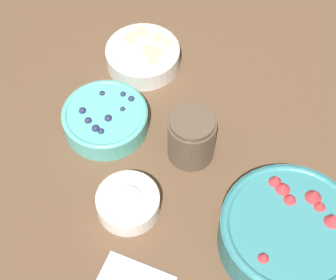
{
  "coord_description": "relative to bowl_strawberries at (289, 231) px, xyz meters",
  "views": [
    {
      "loc": [
        -0.33,
        0.47,
        0.95
      ],
      "look_at": [
        0.06,
        -0.01,
        0.05
      ],
      "focal_mm": 60.0,
      "sensor_mm": 36.0,
      "label": 1
    }
  ],
  "objects": [
    {
      "name": "ground_plane",
      "position": [
        0.23,
        -0.01,
        -0.05
      ],
      "size": [
        4.0,
        4.0,
        0.0
      ],
      "primitive_type": "plane",
      "color": "brown"
    },
    {
      "name": "bowl_cream",
      "position": [
        0.27,
        0.13,
        -0.02
      ],
      "size": [
        0.12,
        0.12,
        0.05
      ],
      "color": "white",
      "rests_on": "ground_plane"
    },
    {
      "name": "bowl_bananas",
      "position": [
        0.48,
        -0.17,
        -0.02
      ],
      "size": [
        0.16,
        0.16,
        0.05
      ],
      "color": "silver",
      "rests_on": "ground_plane"
    },
    {
      "name": "bowl_blueberries",
      "position": [
        0.43,
        0.01,
        -0.02
      ],
      "size": [
        0.18,
        0.18,
        0.05
      ],
      "color": "#56B7A8",
      "rests_on": "ground_plane"
    },
    {
      "name": "bowl_strawberries",
      "position": [
        0.0,
        0.0,
        0.0
      ],
      "size": [
        0.25,
        0.25,
        0.1
      ],
      "color": "teal",
      "rests_on": "ground_plane"
    },
    {
      "name": "jar_chocolate",
      "position": [
        0.25,
        -0.05,
        0.0
      ],
      "size": [
        0.09,
        0.09,
        0.11
      ],
      "color": "brown",
      "rests_on": "ground_plane"
    }
  ]
}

